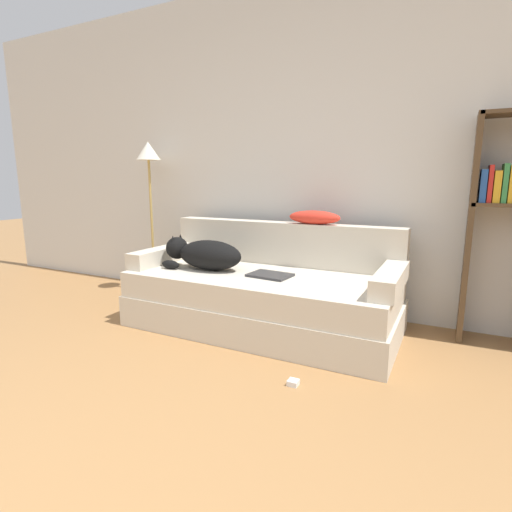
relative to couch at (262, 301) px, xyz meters
name	(u,v)px	position (x,y,z in m)	size (l,w,h in m)	color
wall_back	(310,150)	(0.13, 0.65, 1.14)	(7.69, 0.06, 2.70)	silver
couch	(262,301)	(0.00, 0.00, 0.00)	(1.99, 0.92, 0.42)	beige
couch_backrest	(282,243)	(0.00, 0.39, 0.39)	(1.95, 0.15, 0.35)	beige
couch_arm_left	(163,255)	(-0.92, -0.01, 0.28)	(0.15, 0.73, 0.13)	beige
couch_arm_right	(391,279)	(0.92, -0.01, 0.28)	(0.15, 0.73, 0.13)	beige
dog	(204,254)	(-0.47, -0.06, 0.33)	(0.67, 0.29, 0.25)	black
laptop	(270,275)	(0.09, -0.05, 0.22)	(0.32, 0.24, 0.02)	#2D2D30
throw_pillow	(314,217)	(0.27, 0.37, 0.61)	(0.41, 0.14, 0.11)	red
bookshelf	(504,215)	(1.54, 0.46, 0.67)	(0.44, 0.26, 1.53)	#4C3823
floor_lamp	(150,179)	(-1.38, 0.40, 0.90)	(0.27, 0.27, 1.46)	tan
power_adapter	(293,383)	(0.54, -0.71, -0.19)	(0.06, 0.06, 0.03)	white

